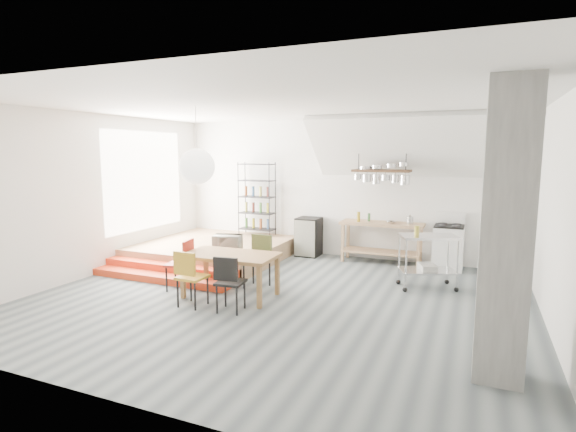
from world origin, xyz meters
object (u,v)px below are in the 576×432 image
at_px(rolling_cart, 428,254).
at_px(mini_fridge, 309,237).
at_px(stove, 448,247).
at_px(dining_table, 230,258).

bearing_deg(rolling_cart, mini_fridge, 127.71).
height_order(stove, dining_table, stove).
bearing_deg(dining_table, mini_fridge, 85.35).
xyz_separation_m(rolling_cart, mini_fridge, (-2.88, 1.60, -0.17)).
relative_size(dining_table, rolling_cart, 1.44).
bearing_deg(stove, mini_fridge, 179.20).
distance_m(stove, mini_fridge, 3.13).
relative_size(stove, dining_table, 0.74).
height_order(dining_table, mini_fridge, mini_fridge).
xyz_separation_m(dining_table, mini_fridge, (0.15, 3.40, -0.21)).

